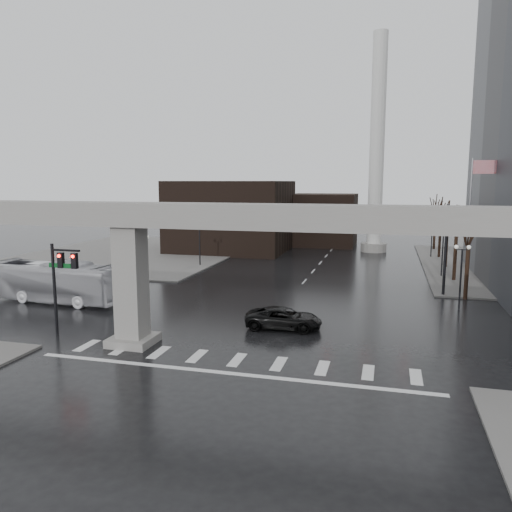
% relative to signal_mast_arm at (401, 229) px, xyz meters
% --- Properties ---
extents(ground, '(160.00, 160.00, 0.00)m').
position_rel_signal_mast_arm_xyz_m(ground, '(-8.99, -18.80, -5.83)').
color(ground, black).
rests_on(ground, ground).
extents(sidewalk_nw, '(28.00, 36.00, 0.15)m').
position_rel_signal_mast_arm_xyz_m(sidewalk_nw, '(-34.99, 17.20, -5.75)').
color(sidewalk_nw, '#63615E').
rests_on(sidewalk_nw, ground).
extents(elevated_guideway, '(48.00, 2.60, 8.70)m').
position_rel_signal_mast_arm_xyz_m(elevated_guideway, '(-7.73, -18.80, 1.05)').
color(elevated_guideway, gray).
rests_on(elevated_guideway, ground).
extents(building_far_left, '(16.00, 14.00, 10.00)m').
position_rel_signal_mast_arm_xyz_m(building_far_left, '(-22.99, 23.20, -0.83)').
color(building_far_left, black).
rests_on(building_far_left, ground).
extents(building_far_mid, '(10.00, 10.00, 8.00)m').
position_rel_signal_mast_arm_xyz_m(building_far_mid, '(-10.99, 33.20, -1.83)').
color(building_far_mid, black).
rests_on(building_far_mid, ground).
extents(smokestack, '(3.60, 3.60, 30.00)m').
position_rel_signal_mast_arm_xyz_m(smokestack, '(-2.99, 27.20, 7.52)').
color(smokestack, silver).
rests_on(smokestack, ground).
extents(signal_mast_arm, '(12.12, 0.43, 8.00)m').
position_rel_signal_mast_arm_xyz_m(signal_mast_arm, '(0.00, 0.00, 0.00)').
color(signal_mast_arm, black).
rests_on(signal_mast_arm, ground).
extents(signal_left_pole, '(2.30, 0.30, 6.00)m').
position_rel_signal_mast_arm_xyz_m(signal_left_pole, '(-21.24, -18.30, -1.76)').
color(signal_left_pole, black).
rests_on(signal_left_pole, ground).
extents(flagpole_assembly, '(2.06, 0.12, 12.00)m').
position_rel_signal_mast_arm_xyz_m(flagpole_assembly, '(6.30, 3.20, 1.70)').
color(flagpole_assembly, silver).
rests_on(flagpole_assembly, ground).
extents(lamp_right_0, '(1.22, 0.32, 5.11)m').
position_rel_signal_mast_arm_xyz_m(lamp_right_0, '(4.51, -4.80, -2.36)').
color(lamp_right_0, black).
rests_on(lamp_right_0, ground).
extents(lamp_right_1, '(1.22, 0.32, 5.11)m').
position_rel_signal_mast_arm_xyz_m(lamp_right_1, '(4.51, 9.20, -2.36)').
color(lamp_right_1, black).
rests_on(lamp_right_1, ground).
extents(lamp_right_2, '(1.22, 0.32, 5.11)m').
position_rel_signal_mast_arm_xyz_m(lamp_right_2, '(4.51, 23.20, -2.36)').
color(lamp_right_2, black).
rests_on(lamp_right_2, ground).
extents(lamp_left_0, '(1.22, 0.32, 5.11)m').
position_rel_signal_mast_arm_xyz_m(lamp_left_0, '(-22.49, -4.80, -2.36)').
color(lamp_left_0, black).
rests_on(lamp_left_0, ground).
extents(lamp_left_1, '(1.22, 0.32, 5.11)m').
position_rel_signal_mast_arm_xyz_m(lamp_left_1, '(-22.49, 9.20, -2.36)').
color(lamp_left_1, black).
rests_on(lamp_left_1, ground).
extents(lamp_left_2, '(1.22, 0.32, 5.11)m').
position_rel_signal_mast_arm_xyz_m(lamp_left_2, '(-22.49, 23.20, -2.36)').
color(lamp_left_2, black).
rests_on(lamp_left_2, ground).
extents(tree_right_0, '(1.09, 1.58, 7.50)m').
position_rel_signal_mast_arm_xyz_m(tree_right_0, '(5.54, -0.78, -3.04)').
color(tree_right_0, black).
rests_on(tree_right_0, ground).
extents(tree_right_1, '(1.09, 1.61, 7.67)m').
position_rel_signal_mast_arm_xyz_m(tree_right_1, '(5.54, 7.22, -2.98)').
color(tree_right_1, black).
rests_on(tree_right_1, ground).
extents(tree_right_2, '(1.10, 1.63, 7.85)m').
position_rel_signal_mast_arm_xyz_m(tree_right_2, '(5.54, 15.22, -2.91)').
color(tree_right_2, black).
rests_on(tree_right_2, ground).
extents(tree_right_3, '(1.11, 1.66, 8.02)m').
position_rel_signal_mast_arm_xyz_m(tree_right_3, '(5.54, 23.22, -2.85)').
color(tree_right_3, black).
rests_on(tree_right_3, ground).
extents(tree_right_4, '(1.12, 1.69, 8.19)m').
position_rel_signal_mast_arm_xyz_m(tree_right_4, '(5.54, 31.22, -2.79)').
color(tree_right_4, black).
rests_on(tree_right_4, ground).
extents(pickup_truck, '(5.32, 2.72, 1.44)m').
position_rel_signal_mast_arm_xyz_m(pickup_truck, '(-7.70, -13.22, -5.11)').
color(pickup_truck, black).
rests_on(pickup_truck, ground).
extents(city_bus, '(12.41, 3.92, 3.40)m').
position_rel_signal_mast_arm_xyz_m(city_bus, '(-27.48, -10.61, -4.13)').
color(city_bus, silver).
rests_on(city_bus, ground).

